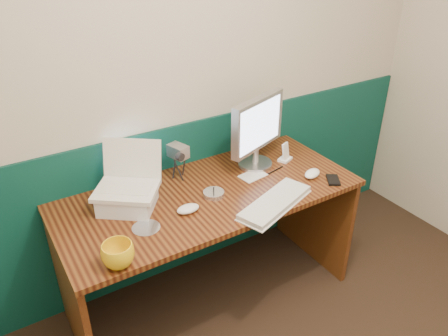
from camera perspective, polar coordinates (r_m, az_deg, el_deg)
back_wall at (r=2.41m, az=-5.94°, el=11.23°), size 3.50×0.04×2.50m
wainscot at (r=2.73m, az=-5.02°, el=-3.99°), size 3.48×0.02×1.00m
desk at (r=2.53m, az=-1.81°, el=-10.39°), size 1.60×0.70×0.75m
laptop_riser at (r=2.22m, az=-12.49°, el=-4.09°), size 0.34×0.33×0.09m
laptop at (r=2.13m, az=-12.97°, el=-0.30°), size 0.38×0.36×0.25m
monitor at (r=2.48m, az=4.25°, el=4.70°), size 0.44×0.26×0.42m
keyboard at (r=2.22m, az=6.68°, el=-4.58°), size 0.48×0.29×0.03m
mouse_right at (r=2.49m, az=11.46°, el=-0.71°), size 0.14×0.11×0.04m
mouse_left at (r=2.16m, az=-4.72°, el=-5.33°), size 0.12×0.07×0.04m
mug at (r=1.88m, az=-13.67°, el=-10.97°), size 0.17×0.17×0.11m
camcorder at (r=2.41m, az=-5.92°, el=0.56°), size 0.11×0.14×0.18m
cd_spindle at (r=2.28m, az=-1.36°, el=-3.35°), size 0.11×0.11×0.02m
cd_loose_a at (r=2.09m, az=-10.14°, el=-7.67°), size 0.13×0.13×0.00m
pen at (r=2.52m, az=6.71°, el=-0.29°), size 0.13×0.04×0.01m
papers at (r=2.46m, az=3.79°, el=-0.99°), size 0.16×0.12×0.00m
dock at (r=2.64m, az=7.96°, el=1.16°), size 0.10×0.09×0.02m
music_player at (r=2.62m, az=8.05°, el=2.24°), size 0.06×0.05×0.10m
pda at (r=2.48m, az=14.07°, el=-1.52°), size 0.12×0.13×0.01m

